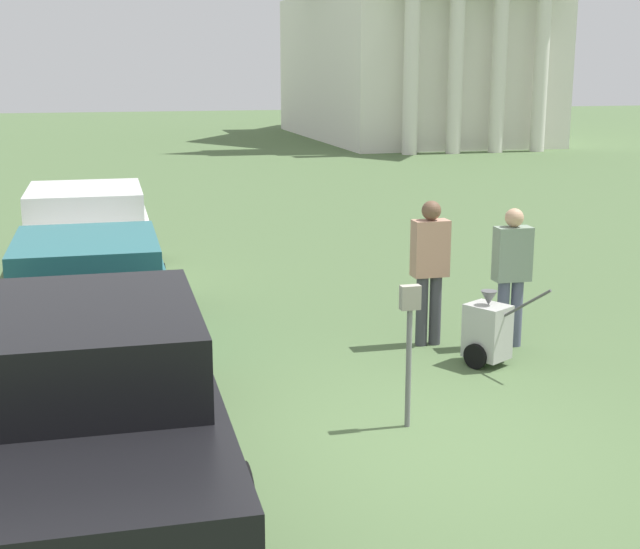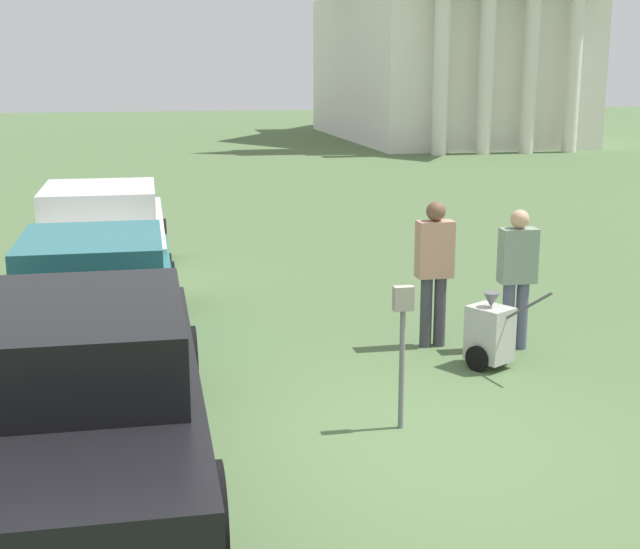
# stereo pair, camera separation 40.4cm
# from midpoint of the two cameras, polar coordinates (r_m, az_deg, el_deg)

# --- Properties ---
(ground_plane) EXTENTS (120.00, 120.00, 0.00)m
(ground_plane) POSITION_cam_midpoint_polar(r_m,az_deg,el_deg) (8.04, 6.47, -10.61)
(ground_plane) COLOR #4C663D
(parked_car_black) EXTENTS (2.06, 5.09, 1.51)m
(parked_car_black) POSITION_cam_midpoint_polar(r_m,az_deg,el_deg) (7.24, -13.60, -7.68)
(parked_car_black) COLOR black
(parked_car_black) RESTS_ON ground_plane
(parked_car_teal) EXTENTS (1.99, 4.70, 1.36)m
(parked_car_teal) POSITION_cam_midpoint_polar(r_m,az_deg,el_deg) (10.64, -13.16, -1.26)
(parked_car_teal) COLOR #23666B
(parked_car_teal) RESTS_ON ground_plane
(parked_car_white) EXTENTS (2.05, 4.77, 1.50)m
(parked_car_white) POSITION_cam_midpoint_polar(r_m,az_deg,el_deg) (13.86, -12.97, 2.30)
(parked_car_white) COLOR silver
(parked_car_white) RESTS_ON ground_plane
(parking_meter) EXTENTS (0.18, 0.09, 1.34)m
(parking_meter) POSITION_cam_midpoint_polar(r_m,az_deg,el_deg) (8.03, 6.75, -3.57)
(parking_meter) COLOR slate
(parking_meter) RESTS_ON ground_plane
(person_worker) EXTENTS (0.42, 0.23, 1.73)m
(person_worker) POSITION_cam_midpoint_polar(r_m,az_deg,el_deg) (10.44, 8.43, 0.62)
(person_worker) COLOR #3F3F47
(person_worker) RESTS_ON ground_plane
(person_supervisor) EXTENTS (0.43, 0.23, 1.65)m
(person_supervisor) POSITION_cam_midpoint_polar(r_m,az_deg,el_deg) (10.53, 13.58, 0.21)
(person_supervisor) COLOR #515670
(person_supervisor) RESTS_ON ground_plane
(equipment_cart) EXTENTS (0.67, 0.95, 1.00)m
(equipment_cart) POSITION_cam_midpoint_polar(r_m,az_deg,el_deg) (9.97, 11.97, -3.70)
(equipment_cart) COLOR #B2B2AD
(equipment_cart) RESTS_ON ground_plane
(church) EXTENTS (8.94, 15.28, 23.86)m
(church) POSITION_cam_midpoint_polar(r_m,az_deg,el_deg) (41.44, 8.30, 16.87)
(church) COLOR silver
(church) RESTS_ON ground_plane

